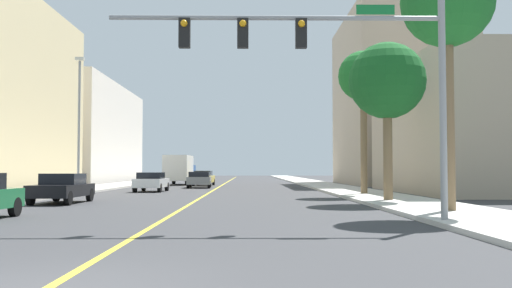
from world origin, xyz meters
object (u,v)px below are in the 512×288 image
Objects in this scene: palm_near at (447,4)px; car_yellow at (204,178)px; traffic_signal_mast at (330,57)px; palm_far at (363,78)px; delivery_truck at (179,169)px; street_lamp at (79,117)px; car_gray at (199,179)px; car_black at (62,188)px; car_white at (151,182)px; palm_mid at (387,82)px.

palm_near reaches higher than car_yellow.
traffic_signal_mast is 1.13× the size of palm_far.
palm_far is (4.53, 17.46, 2.24)m from traffic_signal_mast.
traffic_signal_mast is 1.29× the size of delivery_truck.
car_gray is at bearing 60.64° from street_lamp.
car_gray is 0.96× the size of car_yellow.
car_black is at bearing -103.94° from car_gray.
street_lamp is 18.16m from palm_far.
delivery_truck reaches higher than car_yellow.
car_yellow is at bearing 117.68° from palm_far.
palm_near is 1.05× the size of palm_far.
palm_near is 18.38m from car_black.
palm_near is at bearing -54.25° from car_white.
traffic_signal_mast is at bearing -57.02° from street_lamp.
street_lamp is 2.02× the size of car_black.
palm_far is (-0.13, 13.90, -0.37)m from palm_near.
car_yellow is at bearing 111.08° from palm_mid.
car_yellow reaches higher than car_black.
traffic_signal_mast is 6.42m from palm_near.
palm_mid is at bearing -43.58° from car_white.
car_yellow is (-0.14, 6.42, 0.02)m from car_gray.
palm_mid is 0.87× the size of palm_far.
street_lamp is 2.19× the size of car_white.
street_lamp is at bearing -136.27° from car_white.
car_yellow is 4.53m from delivery_truck.
car_yellow is (-11.20, 21.35, -6.27)m from palm_far.
palm_mid is at bearing -66.23° from car_gray.
car_yellow is at bearing 81.97° from car_white.
palm_mid is at bearing -66.77° from car_yellow.
traffic_signal_mast is 33.29m from car_gray.
car_yellow is at bearing 70.28° from street_lamp.
palm_far is at bearing -9.49° from street_lamp.
palm_far reaches higher than delivery_truck.
car_gray is at bearing 73.89° from car_white.
street_lamp is 20.13m from palm_mid.
traffic_signal_mast is 15.73m from car_black.
palm_near is 25.66m from car_white.
palm_mid reaches higher than car_white.
palm_far is (17.79, -2.97, 2.10)m from street_lamp.
car_gray is (-11.06, 14.93, -6.30)m from palm_far.
car_yellow is at bearing 99.75° from traffic_signal_mast.
car_yellow is (-11.34, 35.25, -6.64)m from palm_near.
palm_far is 1.14× the size of delivery_truck.
car_white is 0.87× the size of car_yellow.
street_lamp reaches higher than palm_far.
car_black is (2.27, -9.95, -4.21)m from street_lamp.
traffic_signal_mast is 18.18m from palm_far.
street_lamp is at bearing -121.79° from car_gray.
street_lamp is 1.99× the size of car_gray.
palm_far is at bearing -24.05° from car_white.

